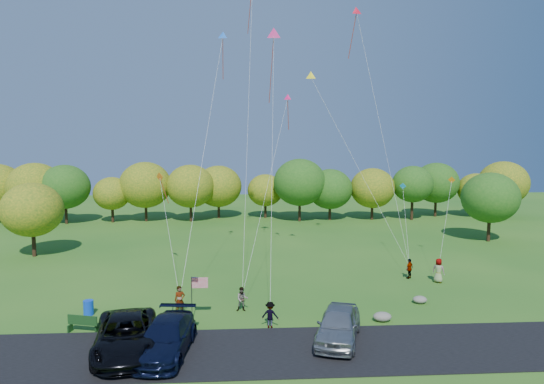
# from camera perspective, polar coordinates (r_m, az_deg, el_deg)

# --- Properties ---
(ground) EXTENTS (140.00, 140.00, 0.00)m
(ground) POSITION_cam_1_polar(r_m,az_deg,el_deg) (29.97, 1.51, -15.06)
(ground) COLOR #25601B
(ground) RESTS_ON ground
(asphalt_lane) EXTENTS (44.00, 6.00, 0.06)m
(asphalt_lane) POSITION_cam_1_polar(r_m,az_deg,el_deg) (26.28, 2.32, -18.13)
(asphalt_lane) COLOR black
(asphalt_lane) RESTS_ON ground
(treeline) EXTENTS (74.09, 26.99, 7.68)m
(treeline) POSITION_cam_1_polar(r_m,az_deg,el_deg) (64.25, 1.31, 0.45)
(treeline) COLOR #3B2615
(treeline) RESTS_ON ground
(minivan_dark) EXTENTS (4.10, 6.95, 1.81)m
(minivan_dark) POSITION_cam_1_polar(r_m,az_deg,el_deg) (26.69, -16.84, -15.82)
(minivan_dark) COLOR black
(minivan_dark) RESTS_ON asphalt_lane
(minivan_navy) EXTENTS (2.95, 6.05, 1.70)m
(minivan_navy) POSITION_cam_1_polar(r_m,az_deg,el_deg) (26.07, -12.40, -16.38)
(minivan_navy) COLOR black
(minivan_navy) RESTS_ON asphalt_lane
(minivan_silver) EXTENTS (3.64, 5.67, 1.80)m
(minivan_silver) POSITION_cam_1_polar(r_m,az_deg,el_deg) (27.22, 7.81, -15.19)
(minivan_silver) COLOR #909499
(minivan_silver) RESTS_ON asphalt_lane
(flyer_a) EXTENTS (0.75, 0.59, 1.81)m
(flyer_a) POSITION_cam_1_polar(r_m,az_deg,el_deg) (31.41, -10.80, -12.41)
(flyer_a) COLOR #4C4C59
(flyer_a) RESTS_ON ground
(flyer_b) EXTENTS (0.76, 0.59, 1.55)m
(flyer_b) POSITION_cam_1_polar(r_m,az_deg,el_deg) (31.56, -3.52, -12.47)
(flyer_b) COLOR #4C4C59
(flyer_b) RESTS_ON ground
(flyer_c) EXTENTS (1.11, 0.79, 1.55)m
(flyer_c) POSITION_cam_1_polar(r_m,az_deg,el_deg) (28.89, -0.22, -14.25)
(flyer_c) COLOR #4C4C59
(flyer_c) RESTS_ON ground
(flyer_d) EXTENTS (0.96, 0.91, 1.59)m
(flyer_d) POSITION_cam_1_polar(r_m,az_deg,el_deg) (40.00, 15.87, -8.66)
(flyer_d) COLOR #4C4C59
(flyer_d) RESTS_ON ground
(flyer_e) EXTENTS (1.08, 1.03, 1.86)m
(flyer_e) POSITION_cam_1_polar(r_m,az_deg,el_deg) (39.56, 19.00, -8.73)
(flyer_e) COLOR #4C4C59
(flyer_e) RESTS_ON ground
(park_bench) EXTENTS (1.79, 0.75, 1.01)m
(park_bench) POSITION_cam_1_polar(r_m,az_deg,el_deg) (30.30, -21.35, -14.16)
(park_bench) COLOR #173F17
(park_bench) RESTS_ON ground
(trash_barrel) EXTENTS (0.61, 0.61, 0.92)m
(trash_barrel) POSITION_cam_1_polar(r_m,az_deg,el_deg) (33.00, -20.78, -12.61)
(trash_barrel) COLOR blue
(trash_barrel) RESTS_ON ground
(flag_assembly) EXTENTS (1.00, 0.65, 2.72)m
(flag_assembly) POSITION_cam_1_polar(r_m,az_deg,el_deg) (29.87, -8.85, -11.03)
(flag_assembly) COLOR black
(flag_assembly) RESTS_ON ground
(boulder_near) EXTENTS (1.11, 0.87, 0.55)m
(boulder_near) POSITION_cam_1_polar(r_m,az_deg,el_deg) (30.74, 12.85, -14.11)
(boulder_near) COLOR gray
(boulder_near) RESTS_ON ground
(boulder_far) EXTENTS (0.94, 0.78, 0.49)m
(boulder_far) POSITION_cam_1_polar(r_m,az_deg,el_deg) (34.53, 17.00, -12.01)
(boulder_far) COLOR slate
(boulder_far) RESTS_ON ground
(kites_aloft) EXTENTS (25.43, 7.21, 19.69)m
(kites_aloft) POSITION_cam_1_polar(r_m,az_deg,el_deg) (42.95, 1.54, 17.36)
(kites_aloft) COLOR #C61663
(kites_aloft) RESTS_ON ground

